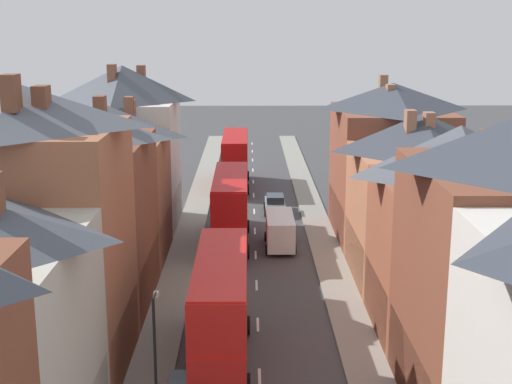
{
  "coord_description": "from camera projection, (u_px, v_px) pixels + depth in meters",
  "views": [
    {
      "loc": [
        -0.49,
        -12.14,
        16.02
      ],
      "look_at": [
        0.12,
        44.46,
        2.59
      ],
      "focal_mm": 50.0,
      "sensor_mm": 36.0,
      "label": 1
    }
  ],
  "objects": [
    {
      "name": "double_decker_bus_lead",
      "position": [
        235.0,
        160.0,
        70.66
      ],
      "size": [
        2.74,
        10.8,
        5.3
      ],
      "color": "#B70F0F",
      "rests_on": "ground"
    },
    {
      "name": "car_mid_black",
      "position": [
        221.0,
        185.0,
        68.4
      ],
      "size": [
        1.9,
        4.55,
        1.7
      ],
      "color": "maroon",
      "rests_on": "ground"
    },
    {
      "name": "centre_line_dashes",
      "position": [
        256.0,
        255.0,
        50.54
      ],
      "size": [
        0.14,
        97.8,
        0.01
      ],
      "color": "silver",
      "rests_on": "ground"
    },
    {
      "name": "terrace_row_right",
      "position": [
        491.0,
        263.0,
        31.38
      ],
      "size": [
        8.0,
        56.97,
        12.99
      ],
      "color": "brown",
      "rests_on": "ground"
    },
    {
      "name": "double_decker_bus_mid_street",
      "position": [
        221.0,
        309.0,
        33.78
      ],
      "size": [
        2.74,
        10.8,
        5.3
      ],
      "color": "red",
      "rests_on": "ground"
    },
    {
      "name": "double_decker_bus_far_approaching",
      "position": [
        231.0,
        208.0,
        52.1
      ],
      "size": [
        2.74,
        10.8,
        5.3
      ],
      "color": "red",
      "rests_on": "ground"
    },
    {
      "name": "terrace_row_left",
      "position": [
        14.0,
        266.0,
        29.4
      ],
      "size": [
        8.0,
        61.29,
        14.06
      ],
      "color": "brown",
      "rests_on": "ground"
    },
    {
      "name": "pavement_left",
      "position": [
        186.0,
        246.0,
        52.42
      ],
      "size": [
        2.2,
        104.0,
        0.14
      ],
      "primitive_type": "cube",
      "color": "gray",
      "rests_on": "ground"
    },
    {
      "name": "car_near_blue",
      "position": [
        275.0,
        204.0,
        61.55
      ],
      "size": [
        1.9,
        3.99,
        1.62
      ],
      "color": "gray",
      "rests_on": "ground"
    },
    {
      "name": "delivery_van",
      "position": [
        280.0,
        230.0,
        51.93
      ],
      "size": [
        2.2,
        5.2,
        2.41
      ],
      "color": "white",
      "rests_on": "ground"
    },
    {
      "name": "street_lamp",
      "position": [
        155.0,
        350.0,
        28.59
      ],
      "size": [
        0.2,
        1.12,
        5.5
      ],
      "color": "black",
      "rests_on": "ground"
    },
    {
      "name": "pavement_right",
      "position": [
        324.0,
        245.0,
        52.52
      ],
      "size": [
        2.2,
        104.0,
        0.14
      ],
      "primitive_type": "cube",
      "color": "gray",
      "rests_on": "ground"
    }
  ]
}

